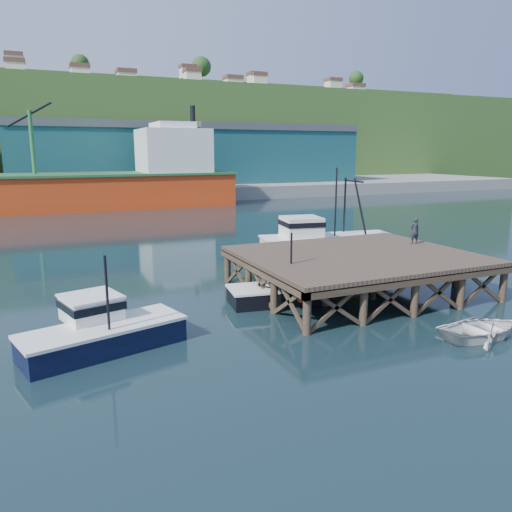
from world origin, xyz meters
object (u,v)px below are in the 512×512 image
boat_black (285,288)px  trawler (327,241)px  dockworker (415,231)px  dinghy (483,329)px  boat_navy (100,329)px

boat_black → trawler: 10.71m
trawler → dockworker: (1.84, -6.79, 1.59)m
trawler → dinghy: trawler is taller
boat_navy → dockworker: size_ratio=4.18×
dockworker → trawler: bearing=-63.8°
boat_navy → dinghy: 15.45m
boat_navy → boat_black: bearing=0.9°
boat_black → dockworker: dockworker is taller
dinghy → boat_navy: bearing=69.9°
trawler → dinghy: 15.94m
boat_navy → boat_black: size_ratio=1.06×
trawler → boat_black: bearing=-124.1°
boat_black → trawler: bearing=55.1°
boat_navy → boat_black: boat_navy is taller
dockworker → dinghy: bearing=76.7°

